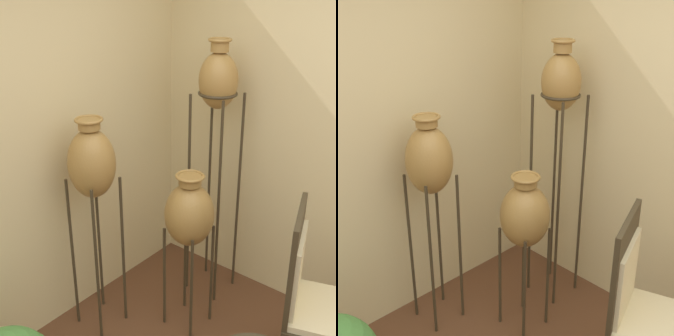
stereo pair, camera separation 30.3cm
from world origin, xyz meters
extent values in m
cylinder|color=#382D1E|center=(1.27, 0.92, 0.78)|extent=(0.02, 0.02, 1.55)
cylinder|color=#382D1E|center=(1.53, 0.92, 0.78)|extent=(0.02, 0.02, 1.55)
cylinder|color=#382D1E|center=(1.27, 1.18, 0.78)|extent=(0.02, 0.02, 1.55)
cylinder|color=#382D1E|center=(1.53, 1.18, 0.78)|extent=(0.02, 0.02, 1.55)
torus|color=#382D1E|center=(1.40, 1.05, 1.55)|extent=(0.27, 0.27, 0.02)
ellipsoid|color=olive|center=(1.40, 1.05, 1.64)|extent=(0.26, 0.26, 0.38)
cylinder|color=olive|center=(1.40, 1.05, 1.87)|extent=(0.12, 0.12, 0.08)
torus|color=olive|center=(1.40, 1.05, 1.90)|extent=(0.16, 0.16, 0.02)
cylinder|color=#382D1E|center=(0.46, 1.29, 0.56)|extent=(0.02, 0.02, 1.11)
cylinder|color=#382D1E|center=(0.70, 1.29, 0.56)|extent=(0.02, 0.02, 1.11)
cylinder|color=#382D1E|center=(0.46, 1.53, 0.56)|extent=(0.02, 0.02, 1.11)
cylinder|color=#382D1E|center=(0.70, 1.53, 0.56)|extent=(0.02, 0.02, 1.11)
torus|color=#382D1E|center=(0.58, 1.41, 1.11)|extent=(0.25, 0.25, 0.02)
ellipsoid|color=olive|center=(0.58, 1.41, 1.21)|extent=(0.30, 0.30, 0.45)
cylinder|color=olive|center=(0.58, 1.41, 1.47)|extent=(0.13, 0.13, 0.06)
torus|color=olive|center=(0.58, 1.41, 1.50)|extent=(0.18, 0.18, 0.02)
cylinder|color=#382D1E|center=(0.84, 0.82, 0.38)|extent=(0.02, 0.02, 0.77)
cylinder|color=#382D1E|center=(1.07, 0.82, 0.38)|extent=(0.02, 0.02, 0.77)
cylinder|color=#382D1E|center=(0.84, 1.05, 0.38)|extent=(0.02, 0.02, 0.77)
cylinder|color=#382D1E|center=(1.07, 1.05, 0.38)|extent=(0.02, 0.02, 0.77)
torus|color=#382D1E|center=(0.96, 0.93, 0.77)|extent=(0.24, 0.24, 0.02)
ellipsoid|color=olive|center=(0.96, 0.93, 0.86)|extent=(0.32, 0.32, 0.43)
cylinder|color=olive|center=(0.96, 0.93, 1.10)|extent=(0.15, 0.15, 0.06)
torus|color=olive|center=(0.96, 0.93, 1.13)|extent=(0.19, 0.19, 0.02)
cylinder|color=#382D1E|center=(1.18, 0.25, 0.24)|extent=(0.02, 0.02, 0.48)
cube|color=#382D1E|center=(1.05, -0.02, 0.50)|extent=(0.63, 0.63, 0.03)
cube|color=beige|center=(1.05, -0.02, 0.53)|extent=(0.58, 0.58, 0.04)
cube|color=#382D1E|center=(0.97, 0.20, 0.83)|extent=(0.45, 0.18, 0.63)
cube|color=beige|center=(0.98, 0.18, 0.76)|extent=(0.38, 0.15, 0.44)
camera|label=1|loc=(-1.17, -0.65, 2.33)|focal=50.00mm
camera|label=2|loc=(-0.96, -0.87, 2.33)|focal=50.00mm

